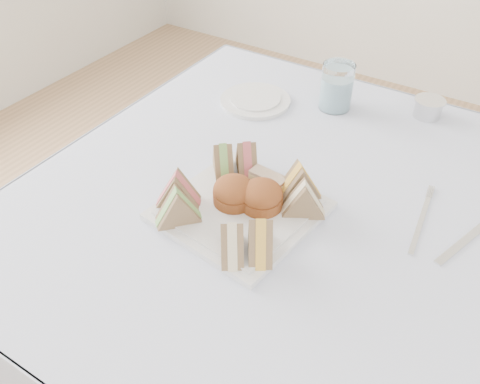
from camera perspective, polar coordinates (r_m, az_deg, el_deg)
The scene contains 19 objects.
table at distance 1.23m, azimuth 5.62°, elevation -14.44°, with size 0.90×0.90×0.74m, color brown.
tablecloth at distance 0.96m, azimuth 7.03°, elevation -1.27°, with size 1.02×1.02×0.01m, color silver.
serving_plate at distance 0.92m, azimuth -0.00°, elevation -2.10°, with size 0.25×0.25×0.01m, color silver.
sandwich_fl_a at distance 0.91m, azimuth -7.01°, elevation 0.41°, with size 0.08×0.04×0.07m, color #87664D, non-canonical shape.
sandwich_fl_b at distance 0.87m, azimuth -7.01°, elevation -1.49°, with size 0.08×0.04×0.07m, color #87664D, non-canonical shape.
sandwich_fr_a at distance 0.81m, azimuth 2.31°, elevation -4.92°, with size 0.08×0.04×0.07m, color #87664D, non-canonical shape.
sandwich_fr_b at distance 0.81m, azimuth -0.89°, elevation -5.24°, with size 0.08×0.04×0.07m, color #87664D, non-canonical shape.
sandwich_bl_a at distance 0.98m, azimuth -1.92°, elevation 3.82°, with size 0.08×0.04×0.07m, color #87664D, non-canonical shape.
sandwich_bl_b at distance 0.98m, azimuth 0.74°, elevation 4.00°, with size 0.08×0.04×0.07m, color #87664D, non-canonical shape.
sandwich_br_a at distance 0.89m, azimuth 7.16°, elevation -0.67°, with size 0.08×0.04×0.07m, color #87664D, non-canonical shape.
sandwich_br_b at distance 0.92m, azimuth 6.64°, elevation 1.28°, with size 0.08×0.04×0.08m, color #87664D, non-canonical shape.
scone_left at distance 0.91m, azimuth -0.70°, elevation 0.02°, with size 0.08×0.08×0.05m, color #9B4922.
scone_right at distance 0.90m, azimuth 2.44°, elevation -0.46°, with size 0.08×0.08×0.05m, color #9B4922.
pastry_slice at distance 0.95m, azimuth 3.19°, elevation 1.21°, with size 0.07×0.03×0.03m, color #D1B58E.
side_plate at distance 1.25m, azimuth 1.73°, elevation 10.22°, with size 0.17×0.17×0.01m, color silver.
water_glass at distance 1.22m, azimuth 10.81°, elevation 11.55°, with size 0.07×0.07×0.11m, color white.
tea_strainer at distance 1.26m, azimuth 20.37°, elevation 8.76°, with size 0.07×0.07×0.04m, color silver.
knife at distance 0.96m, azimuth 24.13°, elevation -4.86°, with size 0.01×0.18×0.00m, color silver.
fork at distance 0.96m, azimuth 19.55°, elevation -3.43°, with size 0.01×0.16×0.00m, color silver.
Camera 1 is at (0.28, -0.67, 1.37)m, focal length 38.00 mm.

